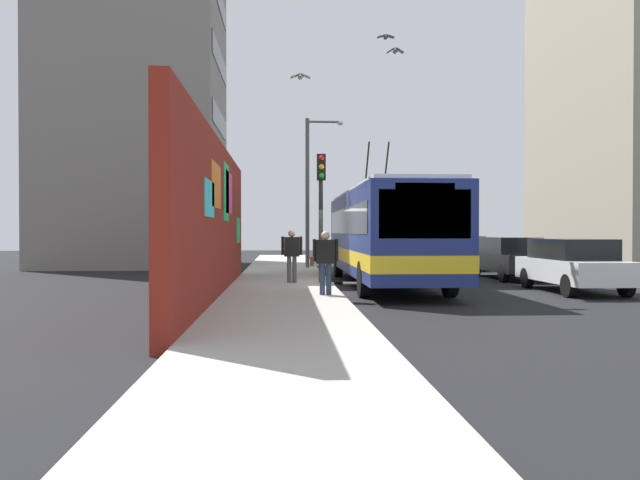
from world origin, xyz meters
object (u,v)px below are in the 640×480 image
Objects in this scene: parked_car_navy at (432,248)px; pedestrian_at_curb at (325,258)px; city_bus at (384,232)px; parked_car_white at (572,264)px; street_lamp at (311,182)px; pedestrian_midblock at (292,251)px; parked_car_silver at (461,252)px; traffic_light at (321,196)px; parked_car_black at (509,257)px.

pedestrian_at_curb reaches higher than parked_car_navy.
parked_car_white is (-2.67, -5.20, -0.95)m from city_bus.
street_lamp is (-6.71, 7.26, 3.23)m from parked_car_navy.
pedestrian_midblock is (2.15, 8.29, 0.32)m from parked_car_white.
pedestrian_at_curb is (-19.21, 7.49, 0.29)m from parked_car_navy.
traffic_light is at bearing 142.11° from parked_car_silver.
pedestrian_midblock reaches higher than parked_car_navy.
parked_car_navy is at bearing -25.76° from traffic_light.
parked_car_navy is at bearing -21.30° from pedestrian_at_curb.
pedestrian_midblock is at bearing 173.06° from street_lamp.
traffic_light is (-0.04, -0.94, 1.80)m from pedestrian_midblock.
parked_car_white is at bearing 180.00° from parked_car_navy.
parked_car_black is 9.60m from street_lamp.
parked_car_black is at bearing -46.50° from pedestrian_at_curb.
city_bus reaches higher than parked_car_silver.
pedestrian_at_curb is (-7.11, 7.49, 0.29)m from parked_car_black.
pedestrian_midblock is at bearing 87.69° from traffic_light.
city_bus is 2.72× the size of parked_car_white.
parked_car_silver is 5.78m from parked_car_navy.
parked_car_navy is 0.69× the size of street_lamp.
pedestrian_at_curb is at bearing 133.50° from parked_car_black.
parked_car_white is at bearing -145.66° from street_lamp.
pedestrian_at_curb is 4.38m from traffic_light.
street_lamp is at bearing 132.75° from parked_car_navy.
traffic_light is 8.59m from street_lamp.
street_lamp is at bearing 97.28° from parked_car_silver.
city_bus is 3.20m from pedestrian_midblock.
parked_car_silver is (8.89, -5.20, -0.95)m from city_bus.
parked_car_black is (5.24, -0.00, 0.00)m from parked_car_white.
traffic_light is at bearing 73.96° from parked_car_white.
city_bus is 5.92m from parked_car_white.
pedestrian_midblock is (-3.09, 8.29, 0.32)m from parked_car_black.
traffic_light reaches higher than parked_car_navy.
parked_car_white is 17.34m from parked_car_navy.
traffic_light is at bearing -92.31° from pedestrian_midblock.
parked_car_white and parked_car_silver have the same top height.
parked_car_black is 2.80× the size of pedestrian_midblock.
parked_car_white is at bearing -117.20° from city_bus.
pedestrian_midblock is 1.03× the size of pedestrian_at_curb.
parked_car_white is 2.66× the size of pedestrian_at_curb.
pedestrian_at_curb is at bearing 104.00° from parked_car_white.
parked_car_black is 6.32m from parked_car_silver.
parked_car_white is 11.56m from parked_car_silver.
parked_car_navy is 17.31m from pedestrian_midblock.
street_lamp is (7.96, 2.06, 2.29)m from city_bus.
parked_car_silver is 15.38m from pedestrian_at_curb.
street_lamp is at bearing 14.53° from city_bus.
city_bus is 5.88m from parked_car_black.
street_lamp is at bearing 53.41° from parked_car_black.
pedestrian_midblock is (-0.52, 3.09, -0.62)m from city_bus.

